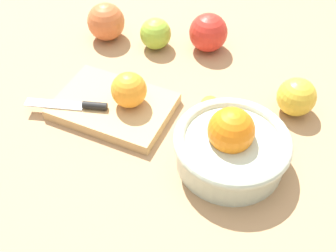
{
  "coord_description": "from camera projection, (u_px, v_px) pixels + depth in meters",
  "views": [
    {
      "loc": [
        -0.31,
        0.49,
        0.55
      ],
      "look_at": [
        -0.04,
        0.1,
        0.04
      ],
      "focal_mm": 43.77,
      "sensor_mm": 36.0,
      "label": 1
    }
  ],
  "objects": [
    {
      "name": "knife",
      "position": [
        77.0,
        105.0,
        0.75
      ],
      "size": [
        0.15,
        0.09,
        0.01
      ],
      "color": "silver",
      "rests_on": "cutting_board"
    },
    {
      "name": "ground_plane",
      "position": [
        178.0,
        101.0,
        0.8
      ],
      "size": [
        2.4,
        2.4,
        0.0
      ],
      "primitive_type": "plane",
      "color": "tan"
    },
    {
      "name": "apple_front_right_2",
      "position": [
        208.0,
        33.0,
        0.88
      ],
      "size": [
        0.08,
        0.08,
        0.08
      ],
      "primitive_type": "sphere",
      "color": "red",
      "rests_on": "ground_plane"
    },
    {
      "name": "orange_on_board",
      "position": [
        129.0,
        90.0,
        0.74
      ],
      "size": [
        0.07,
        0.07,
        0.07
      ],
      "primitive_type": "sphere",
      "color": "orange",
      "rests_on": "cutting_board"
    },
    {
      "name": "bowl",
      "position": [
        231.0,
        145.0,
        0.66
      ],
      "size": [
        0.19,
        0.19,
        0.11
      ],
      "color": "beige",
      "rests_on": "ground_plane"
    },
    {
      "name": "apple_front_left",
      "position": [
        296.0,
        97.0,
        0.75
      ],
      "size": [
        0.07,
        0.07,
        0.07
      ],
      "primitive_type": "sphere",
      "color": "gold",
      "rests_on": "ground_plane"
    },
    {
      "name": "apple_front_right",
      "position": [
        156.0,
        34.0,
        0.89
      ],
      "size": [
        0.07,
        0.07,
        0.07
      ],
      "primitive_type": "sphere",
      "color": "#8EB738",
      "rests_on": "ground_plane"
    },
    {
      "name": "cutting_board",
      "position": [
        114.0,
        106.0,
        0.77
      ],
      "size": [
        0.24,
        0.19,
        0.02
      ],
      "primitive_type": "cube",
      "rotation": [
        0.0,
        0.0,
        0.18
      ],
      "color": "tan",
      "rests_on": "ground_plane"
    },
    {
      "name": "apple_front_right_3",
      "position": [
        106.0,
        22.0,
        0.91
      ],
      "size": [
        0.08,
        0.08,
        0.08
      ],
      "primitive_type": "sphere",
      "color": "#CC6638",
      "rests_on": "ground_plane"
    },
    {
      "name": "citrus_peel",
      "position": [
        210.0,
        103.0,
        0.79
      ],
      "size": [
        0.05,
        0.06,
        0.01
      ],
      "primitive_type": "ellipsoid",
      "rotation": [
        0.0,
        0.0,
        1.94
      ],
      "color": "orange",
      "rests_on": "ground_plane"
    }
  ]
}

